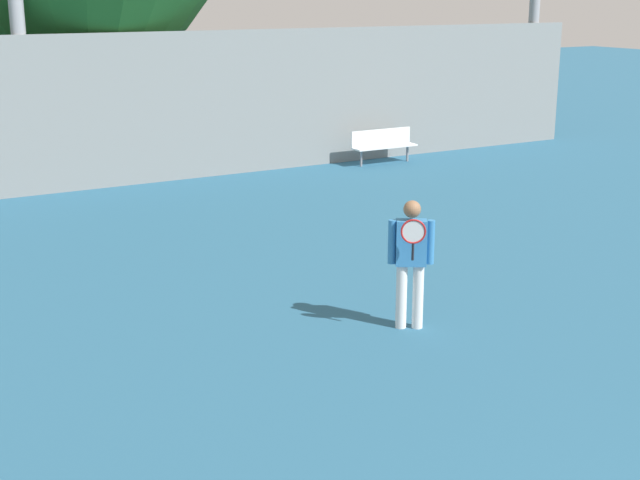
{
  "coord_description": "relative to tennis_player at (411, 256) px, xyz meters",
  "views": [
    {
      "loc": [
        -5.13,
        -1.74,
        4.18
      ],
      "look_at": [
        0.63,
        8.2,
        0.97
      ],
      "focal_mm": 50.0,
      "sensor_mm": 36.0,
      "label": 1
    }
  ],
  "objects": [
    {
      "name": "back_fence",
      "position": [
        -1.26,
        10.34,
        0.71
      ],
      "size": [
        27.73,
        0.06,
        3.34
      ],
      "color": "gray",
      "rests_on": "ground_plane"
    },
    {
      "name": "tennis_player",
      "position": [
        0.0,
        0.0,
        0.0
      ],
      "size": [
        0.54,
        0.52,
        1.68
      ],
      "rotation": [
        0.0,
        0.0,
        -0.55
      ],
      "color": "silver",
      "rests_on": "ground_plane"
    },
    {
      "name": "bench_courtside_far",
      "position": [
        6.11,
        9.67,
        -0.44
      ],
      "size": [
        1.75,
        0.4,
        0.85
      ],
      "color": "white",
      "rests_on": "ground_plane"
    }
  ]
}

